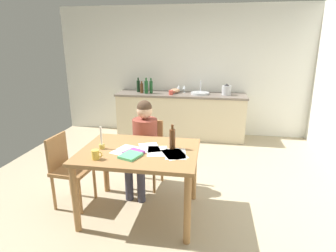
{
  "coord_description": "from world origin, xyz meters",
  "views": [
    {
      "loc": [
        0.64,
        -3.2,
        1.89
      ],
      "look_at": [
        0.08,
        0.17,
        0.85
      ],
      "focal_mm": 29.44,
      "sensor_mm": 36.0,
      "label": 1
    }
  ],
  "objects": [
    {
      "name": "dining_table",
      "position": [
        -0.12,
        -0.53,
        0.67
      ],
      "size": [
        1.26,
        0.93,
        0.78
      ],
      "color": "#9E7042",
      "rests_on": "ground"
    },
    {
      "name": "coffee_mug",
      "position": [
        -0.48,
        -0.84,
        0.83
      ],
      "size": [
        0.11,
        0.07,
        0.1
      ],
      "color": "#F2CC4C",
      "rests_on": "dining_table"
    },
    {
      "name": "book_cookery",
      "position": [
        -0.15,
        -0.64,
        0.79
      ],
      "size": [
        0.23,
        0.23,
        0.03
      ],
      "primitive_type": "cube",
      "rotation": [
        0.0,
        0.0,
        -0.46
      ],
      "color": "#8B3E8B",
      "rests_on": "dining_table"
    },
    {
      "name": "paper_bill",
      "position": [
        -0.26,
        -0.56,
        0.78
      ],
      "size": [
        0.29,
        0.35,
        0.0
      ],
      "primitive_type": "cube",
      "rotation": [
        0.0,
        0.0,
        -0.31
      ],
      "color": "white",
      "rests_on": "dining_table"
    },
    {
      "name": "candlestick",
      "position": [
        -0.53,
        -0.56,
        0.85
      ],
      "size": [
        0.06,
        0.06,
        0.25
      ],
      "color": "gold",
      "rests_on": "dining_table"
    },
    {
      "name": "bottle_vinegar",
      "position": [
        -0.79,
        2.19,
        1.0
      ],
      "size": [
        0.06,
        0.06,
        0.24
      ],
      "color": "#593319",
      "rests_on": "kitchen_counter"
    },
    {
      "name": "chair_side_empty",
      "position": [
        -1.01,
        -0.47,
        0.48
      ],
      "size": [
        0.43,
        0.43,
        0.86
      ],
      "color": "#9E7042",
      "rests_on": "ground"
    },
    {
      "name": "mixing_bowl",
      "position": [
        -0.13,
        2.3,
        0.95
      ],
      "size": [
        0.2,
        0.2,
        0.09
      ],
      "primitive_type": "ellipsoid",
      "color": "tan",
      "rests_on": "kitchen_counter"
    },
    {
      "name": "kitchen_counter",
      "position": [
        0.0,
        2.24,
        0.45
      ],
      "size": [
        2.59,
        0.64,
        0.9
      ],
      "color": "beige",
      "rests_on": "ground"
    },
    {
      "name": "bottle_sauce",
      "position": [
        -0.6,
        2.19,
        1.03
      ],
      "size": [
        0.07,
        0.07,
        0.3
      ],
      "color": "#194C23",
      "rests_on": "kitchen_counter"
    },
    {
      "name": "chair_at_table",
      "position": [
        -0.2,
        0.17,
        0.5
      ],
      "size": [
        0.45,
        0.45,
        0.89
      ],
      "color": "#9E7042",
      "rests_on": "ground"
    },
    {
      "name": "sink_unit",
      "position": [
        0.38,
        2.24,
        0.92
      ],
      "size": [
        0.36,
        0.36,
        0.24
      ],
      "color": "#B2B7BC",
      "rests_on": "kitchen_counter"
    },
    {
      "name": "wine_glass_by_kettle",
      "position": [
        -0.07,
        2.39,
        1.01
      ],
      "size": [
        0.07,
        0.07,
        0.15
      ],
      "color": "silver",
      "rests_on": "kitchen_counter"
    },
    {
      "name": "paper_letter",
      "position": [
        -0.03,
        -0.45,
        0.78
      ],
      "size": [
        0.3,
        0.35,
        0.0
      ],
      "primitive_type": "cube",
      "rotation": [
        0.0,
        0.0,
        0.38
      ],
      "color": "white",
      "rests_on": "dining_table"
    },
    {
      "name": "person_seated",
      "position": [
        -0.22,
        0.03,
        0.68
      ],
      "size": [
        0.37,
        0.61,
        1.19
      ],
      "color": "brown",
      "rests_on": "ground"
    },
    {
      "name": "bottle_wine_red",
      "position": [
        -0.69,
        2.15,
        1.03
      ],
      "size": [
        0.08,
        0.08,
        0.31
      ],
      "color": "#194C23",
      "rests_on": "kitchen_counter"
    },
    {
      "name": "teacup_on_counter",
      "position": [
        -0.18,
        2.09,
        0.95
      ],
      "size": [
        0.12,
        0.08,
        0.09
      ],
      "color": "#D84C3F",
      "rests_on": "kitchen_counter"
    },
    {
      "name": "stovetop_kettle",
      "position": [
        0.89,
        2.24,
        1.0
      ],
      "size": [
        0.18,
        0.18,
        0.22
      ],
      "color": "#B7BABF",
      "rests_on": "kitchen_counter"
    },
    {
      "name": "wall_back",
      "position": [
        0.0,
        2.6,
        1.3
      ],
      "size": [
        5.2,
        0.12,
        2.6
      ],
      "primitive_type": "cube",
      "color": "silver",
      "rests_on": "ground"
    },
    {
      "name": "paper_envelope",
      "position": [
        0.28,
        -0.58,
        0.78
      ],
      "size": [
        0.25,
        0.32,
        0.0
      ],
      "primitive_type": "cube",
      "rotation": [
        0.0,
        0.0,
        0.14
      ],
      "color": "white",
      "rests_on": "dining_table"
    },
    {
      "name": "paper_notice",
      "position": [
        0.08,
        -0.53,
        0.78
      ],
      "size": [
        0.26,
        0.33,
        0.0
      ],
      "primitive_type": "cube",
      "rotation": [
        0.0,
        0.0,
        0.18
      ],
      "color": "white",
      "rests_on": "dining_table"
    },
    {
      "name": "bottle_oil",
      "position": [
        -0.89,
        2.3,
        1.02
      ],
      "size": [
        0.07,
        0.07,
        0.29
      ],
      "color": "black",
      "rests_on": "kitchen_counter"
    },
    {
      "name": "ground_plane",
      "position": [
        0.0,
        0.0,
        -0.02
      ],
      "size": [
        5.2,
        5.2,
        0.04
      ],
      "primitive_type": "cube",
      "color": "tan"
    },
    {
      "name": "wine_bottle_on_table",
      "position": [
        0.23,
        -0.43,
        0.9
      ],
      "size": [
        0.06,
        0.06,
        0.27
      ],
      "color": "#593319",
      "rests_on": "dining_table"
    },
    {
      "name": "wine_glass_near_sink",
      "position": [
        0.05,
        2.39,
        1.01
      ],
      "size": [
        0.07,
        0.07,
        0.15
      ],
      "color": "silver",
      "rests_on": "kitchen_counter"
    },
    {
      "name": "paper_receipt",
      "position": [
        0.27,
        -0.58,
        0.78
      ],
      "size": [
        0.33,
        0.36,
        0.0
      ],
      "primitive_type": "cube",
      "rotation": [
        0.0,
        0.0,
        0.5
      ],
      "color": "white",
      "rests_on": "dining_table"
    },
    {
      "name": "book_magazine",
      "position": [
        -0.15,
        -0.73,
        0.79
      ],
      "size": [
        0.24,
        0.25,
        0.03
      ],
      "primitive_type": "cube",
      "rotation": [
        0.0,
        0.0,
        -0.35
      ],
      "color": "#54BA79",
      "rests_on": "dining_table"
    }
  ]
}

